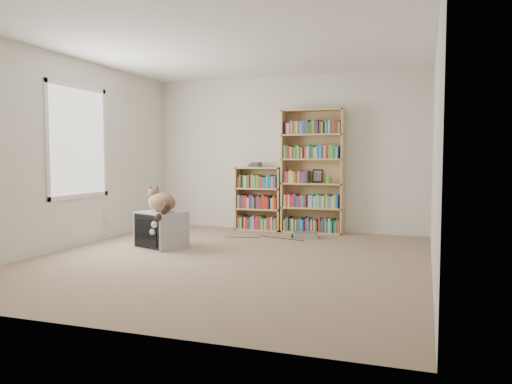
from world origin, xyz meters
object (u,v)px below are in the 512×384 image
(cat, at_px, (161,205))
(dvd_player, at_px, (306,235))
(crt_tv, at_px, (162,230))
(bookcase_short, at_px, (259,201))
(bookcase_tall, at_px, (313,175))

(cat, distance_m, dvd_player, 2.20)
(crt_tv, bearing_deg, bookcase_short, 90.46)
(bookcase_tall, bearing_deg, crt_tv, -129.52)
(bookcase_tall, relative_size, dvd_player, 5.38)
(crt_tv, bearing_deg, dvd_player, 60.73)
(bookcase_short, relative_size, dvd_player, 2.87)
(dvd_player, bearing_deg, crt_tv, -151.30)
(dvd_player, bearing_deg, bookcase_short, 136.64)
(bookcase_short, xyz_separation_m, dvd_player, (0.91, -0.57, -0.44))
(cat, distance_m, bookcase_tall, 2.56)
(crt_tv, distance_m, dvd_player, 2.13)
(cat, xyz_separation_m, bookcase_short, (0.69, 1.99, -0.09))
(bookcase_tall, distance_m, bookcase_short, 0.99)
(bookcase_tall, bearing_deg, bookcase_short, -179.86)
(crt_tv, height_order, cat, cat)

